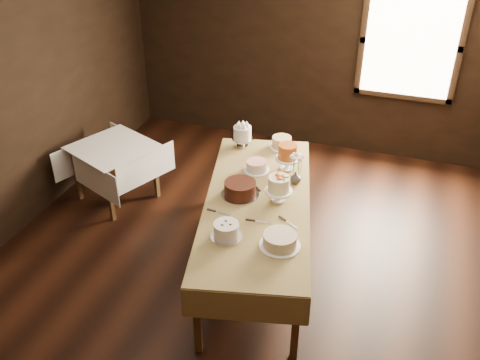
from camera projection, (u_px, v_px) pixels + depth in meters
The scene contains 20 objects.
floor at pixel (234, 268), 5.51m from camera, with size 5.00×6.00×0.01m, color black.
wall_back at pixel (308, 48), 7.19m from camera, with size 5.00×0.02×2.80m, color black.
wall_left at pixel (3, 110), 5.47m from camera, with size 0.02×6.00×2.80m, color black.
window at pixel (410, 45), 6.67m from camera, with size 1.10×0.05×1.30m, color #FFEABF.
display_table at pixel (257, 205), 5.19m from camera, with size 1.55×2.70×0.79m.
side_table at pixel (113, 153), 6.30m from camera, with size 1.11×1.11×0.71m.
cake_meringue at pixel (242, 137), 6.04m from camera, with size 0.28×0.28×0.26m.
cake_speckled at pixel (282, 143), 6.05m from camera, with size 0.29×0.29×0.13m.
cake_lattice at pixel (257, 167), 5.61m from camera, with size 0.27×0.27×0.10m.
cake_caramel at pixel (287, 158), 5.60m from camera, with size 0.28×0.28×0.30m.
cake_chocolate at pixel (240, 189), 5.20m from camera, with size 0.42×0.42×0.14m.
cake_flowers at pixel (279, 190), 5.09m from camera, with size 0.27×0.27×0.27m.
cake_swirl at pixel (226, 231), 4.63m from camera, with size 0.28×0.28×0.14m.
cake_cream at pixel (280, 241), 4.53m from camera, with size 0.41×0.41×0.12m.
cake_server_a at pixel (263, 222), 4.85m from camera, with size 0.24×0.03×0.01m, color silver.
cake_server_b at pixel (292, 224), 4.82m from camera, with size 0.24×0.03×0.01m, color silver.
cake_server_c at pixel (253, 183), 5.42m from camera, with size 0.24×0.03×0.01m, color silver.
cake_server_e at pixel (223, 213), 4.97m from camera, with size 0.24×0.03×0.01m, color silver.
flower_vase at pixel (295, 178), 5.40m from camera, with size 0.12×0.12×0.12m, color #2D2823.
flower_bouquet at pixel (296, 162), 5.31m from camera, with size 0.14×0.14×0.20m, color white, non-canonical shape.
Camera 1 is at (1.44, -3.96, 3.66)m, focal length 40.08 mm.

